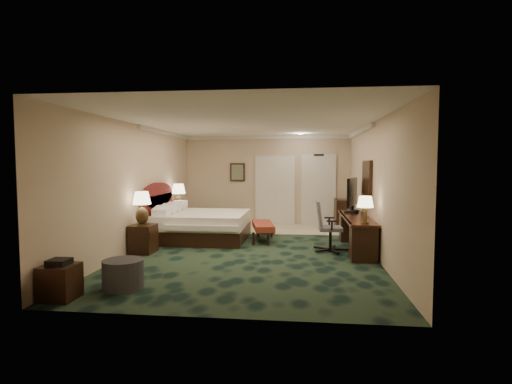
# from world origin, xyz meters

# --- Properties ---
(floor) EXTENTS (5.00, 7.50, 0.00)m
(floor) POSITION_xyz_m (0.00, 0.00, 0.00)
(floor) COLOR black
(floor) RESTS_ON ground
(ceiling) EXTENTS (5.00, 7.50, 0.00)m
(ceiling) POSITION_xyz_m (0.00, 0.00, 2.70)
(ceiling) COLOR white
(ceiling) RESTS_ON wall_back
(wall_back) EXTENTS (5.00, 0.00, 2.70)m
(wall_back) POSITION_xyz_m (0.00, 3.75, 1.35)
(wall_back) COLOR beige
(wall_back) RESTS_ON ground
(wall_front) EXTENTS (5.00, 0.00, 2.70)m
(wall_front) POSITION_xyz_m (0.00, -3.75, 1.35)
(wall_front) COLOR beige
(wall_front) RESTS_ON ground
(wall_left) EXTENTS (0.00, 7.50, 2.70)m
(wall_left) POSITION_xyz_m (-2.50, 0.00, 1.35)
(wall_left) COLOR beige
(wall_left) RESTS_ON ground
(wall_right) EXTENTS (0.00, 7.50, 2.70)m
(wall_right) POSITION_xyz_m (2.50, 0.00, 1.35)
(wall_right) COLOR beige
(wall_right) RESTS_ON ground
(crown_molding) EXTENTS (5.00, 7.50, 0.10)m
(crown_molding) POSITION_xyz_m (0.00, 0.00, 2.65)
(crown_molding) COLOR silver
(crown_molding) RESTS_ON wall_back
(tile_patch) EXTENTS (3.20, 1.70, 0.01)m
(tile_patch) POSITION_xyz_m (0.90, 2.90, 0.01)
(tile_patch) COLOR beige
(tile_patch) RESTS_ON ground
(headboard) EXTENTS (0.12, 2.00, 1.40)m
(headboard) POSITION_xyz_m (-2.44, 1.00, 0.70)
(headboard) COLOR #501A0E
(headboard) RESTS_ON ground
(entry_door) EXTENTS (1.02, 0.06, 2.18)m
(entry_door) POSITION_xyz_m (1.55, 3.72, 1.05)
(entry_door) COLOR silver
(entry_door) RESTS_ON ground
(closet_doors) EXTENTS (1.20, 0.06, 2.10)m
(closet_doors) POSITION_xyz_m (0.25, 3.71, 1.05)
(closet_doors) COLOR silver
(closet_doors) RESTS_ON ground
(wall_art) EXTENTS (0.45, 0.06, 0.55)m
(wall_art) POSITION_xyz_m (-0.90, 3.71, 1.60)
(wall_art) COLOR #4D6A57
(wall_art) RESTS_ON wall_back
(wall_mirror) EXTENTS (0.05, 0.95, 0.75)m
(wall_mirror) POSITION_xyz_m (2.46, 0.60, 1.55)
(wall_mirror) COLOR white
(wall_mirror) RESTS_ON wall_right
(bed) EXTENTS (2.11, 1.95, 0.67)m
(bed) POSITION_xyz_m (-1.35, 1.13, 0.33)
(bed) COLOR silver
(bed) RESTS_ON ground
(nightstand_near) EXTENTS (0.47, 0.54, 0.59)m
(nightstand_near) POSITION_xyz_m (-2.24, -0.43, 0.29)
(nightstand_near) COLOR black
(nightstand_near) RESTS_ON ground
(nightstand_far) EXTENTS (0.49, 0.56, 0.61)m
(nightstand_far) POSITION_xyz_m (-2.24, 2.11, 0.31)
(nightstand_far) COLOR black
(nightstand_far) RESTS_ON ground
(lamp_near) EXTENTS (0.41, 0.41, 0.69)m
(lamp_near) POSITION_xyz_m (-2.23, -0.48, 0.93)
(lamp_near) COLOR #302114
(lamp_near) RESTS_ON nightstand_near
(lamp_far) EXTENTS (0.47, 0.47, 0.70)m
(lamp_far) POSITION_xyz_m (-2.26, 2.12, 0.96)
(lamp_far) COLOR #302114
(lamp_far) RESTS_ON nightstand_far
(bed_bench) EXTENTS (0.67, 1.34, 0.43)m
(bed_bench) POSITION_xyz_m (0.12, 1.14, 0.22)
(bed_bench) COLOR maroon
(bed_bench) RESTS_ON ground
(ottoman) EXTENTS (0.77, 0.77, 0.43)m
(ottoman) POSITION_xyz_m (-1.60, -2.77, 0.21)
(ottoman) COLOR #2D2C33
(ottoman) RESTS_ON ground
(side_table) EXTENTS (0.44, 0.44, 0.48)m
(side_table) POSITION_xyz_m (-2.25, -3.33, 0.24)
(side_table) COLOR black
(side_table) RESTS_ON ground
(desk) EXTENTS (0.54, 2.49, 0.72)m
(desk) POSITION_xyz_m (2.21, 0.36, 0.36)
(desk) COLOR black
(desk) RESTS_ON ground
(tv) EXTENTS (0.38, 1.02, 0.81)m
(tv) POSITION_xyz_m (2.21, 1.11, 1.12)
(tv) COLOR black
(tv) RESTS_ON desk
(desk_lamp) EXTENTS (0.37, 0.37, 0.53)m
(desk_lamp) POSITION_xyz_m (2.23, -0.67, 0.99)
(desk_lamp) COLOR #302114
(desk_lamp) RESTS_ON desk
(desk_chair) EXTENTS (0.65, 0.61, 1.08)m
(desk_chair) POSITION_xyz_m (1.65, 0.11, 0.54)
(desk_chair) COLOR #4F4E54
(desk_chair) RESTS_ON ground
(minibar) EXTENTS (0.44, 0.79, 0.84)m
(minibar) POSITION_xyz_m (2.23, 3.20, 0.42)
(minibar) COLOR black
(minibar) RESTS_ON ground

